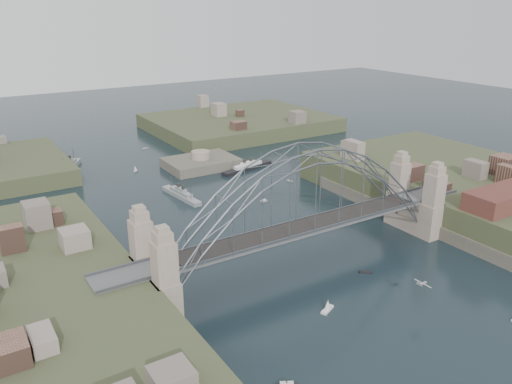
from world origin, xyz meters
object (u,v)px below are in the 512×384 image
Objects in this scene: fort_island at (201,168)px; ocean_liner at (248,167)px; bridge at (306,208)px; naval_cruiser_near at (181,195)px; naval_cruiser_far at (70,167)px; wharf_shed at (506,198)px.

ocean_liner is at bearing -41.04° from fort_island.
bridge is 4.19× the size of ocean_liner.
naval_cruiser_near is (-4.96, 48.17, -11.52)m from bridge.
fort_island is at bearing 80.27° from bridge.
naval_cruiser_far is at bearing 115.13° from naval_cruiser_near.
bridge reaches higher than fort_island.
ocean_liner is at bearing 22.63° from naval_cruiser_near.
bridge is 93.77m from naval_cruiser_far.
wharf_shed is 1.15× the size of naval_cruiser_near.
bridge is at bearing -74.75° from naval_cruiser_far.
bridge is 3.82× the size of fort_island.
fort_island is 27.67m from naval_cruiser_near.
fort_island is at bearing 138.96° from ocean_liner.
fort_island reaches higher than naval_cruiser_near.
naval_cruiser_far is (-24.48, 89.79, -11.40)m from bridge.
naval_cruiser_far is (-19.52, 41.62, 0.13)m from naval_cruiser_near.
bridge reaches higher than naval_cruiser_far.
wharf_shed is (44.00, -14.00, -2.32)m from bridge.
naval_cruiser_far is 0.82× the size of ocean_liner.
naval_cruiser_far is at bearing 151.52° from fort_island.
ocean_liner is at bearing -31.84° from naval_cruiser_far.
wharf_shed reaches higher than naval_cruiser_far.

